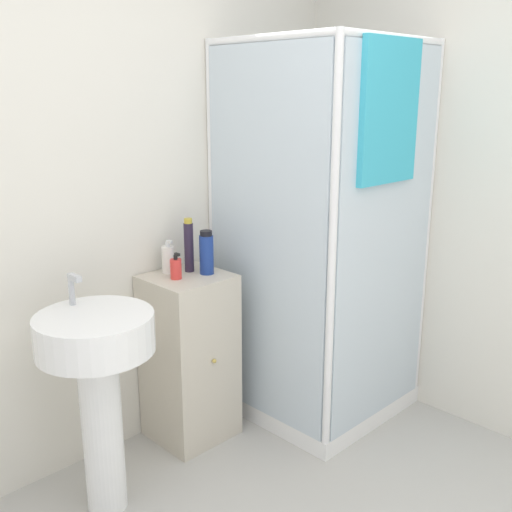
# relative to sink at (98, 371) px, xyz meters

# --- Properties ---
(wall_back) EXTENTS (6.40, 0.06, 2.50)m
(wall_back) POSITION_rel_sink_xyz_m (0.03, 0.40, 0.63)
(wall_back) COLOR silver
(wall_back) RESTS_ON ground_plane
(shower_enclosure) EXTENTS (0.82, 0.85, 1.91)m
(shower_enclosure) POSITION_rel_sink_xyz_m (1.23, -0.12, -0.06)
(shower_enclosure) COLOR white
(shower_enclosure) RESTS_ON ground_plane
(vanity_cabinet) EXTENTS (0.37, 0.37, 0.83)m
(vanity_cabinet) POSITION_rel_sink_xyz_m (0.60, 0.18, -0.20)
(vanity_cabinet) COLOR beige
(vanity_cabinet) RESTS_ON ground_plane
(sink) EXTENTS (0.46, 0.46, 0.98)m
(sink) POSITION_rel_sink_xyz_m (0.00, 0.00, 0.00)
(sink) COLOR white
(sink) RESTS_ON ground_plane
(soap_dispenser) EXTENTS (0.05, 0.05, 0.12)m
(soap_dispenser) POSITION_rel_sink_xyz_m (0.53, 0.18, 0.27)
(soap_dispenser) COLOR red
(soap_dispenser) RESTS_ON vanity_cabinet
(shampoo_bottle_tall_black) EXTENTS (0.04, 0.04, 0.26)m
(shampoo_bottle_tall_black) POSITION_rel_sink_xyz_m (0.65, 0.23, 0.34)
(shampoo_bottle_tall_black) COLOR #281E33
(shampoo_bottle_tall_black) RESTS_ON vanity_cabinet
(shampoo_bottle_blue) EXTENTS (0.07, 0.07, 0.21)m
(shampoo_bottle_blue) POSITION_rel_sink_xyz_m (0.69, 0.14, 0.32)
(shampoo_bottle_blue) COLOR navy
(shampoo_bottle_blue) RESTS_ON vanity_cabinet
(lotion_bottle_white) EXTENTS (0.06, 0.06, 0.16)m
(lotion_bottle_white) POSITION_rel_sink_xyz_m (0.57, 0.29, 0.28)
(lotion_bottle_white) COLOR white
(lotion_bottle_white) RESTS_ON vanity_cabinet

